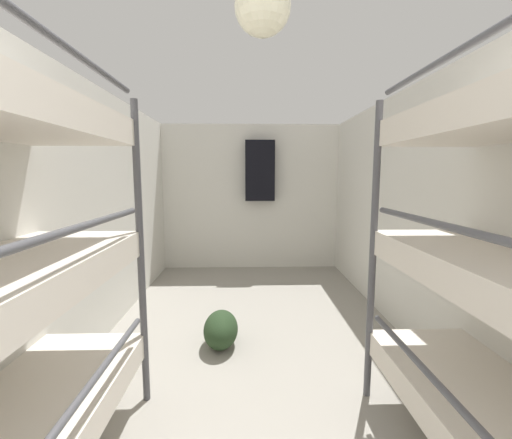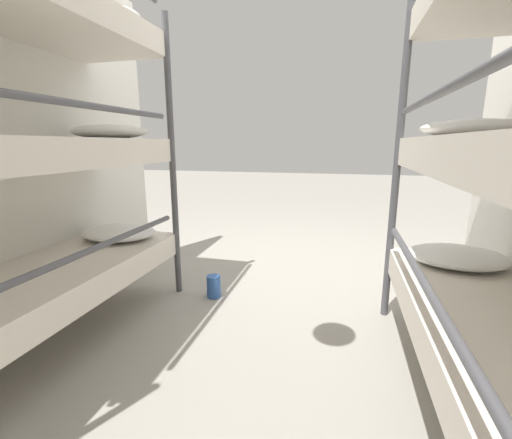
# 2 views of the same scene
# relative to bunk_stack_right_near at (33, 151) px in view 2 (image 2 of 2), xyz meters

# --- Properties ---
(ground_plane) EXTENTS (20.00, 20.00, 0.00)m
(ground_plane) POSITION_rel_bunk_stack_right_near_xyz_m (-1.03, -1.38, -1.05)
(ground_plane) COLOR gray
(bunk_stack_right_near) EXTENTS (0.64, 1.79, 1.93)m
(bunk_stack_right_near) POSITION_rel_bunk_stack_right_near_xyz_m (0.00, 0.00, 0.00)
(bunk_stack_right_near) COLOR #4C4C51
(bunk_stack_right_near) RESTS_ON ground_plane
(tin_can) EXTENTS (0.10, 0.10, 0.16)m
(tin_can) POSITION_rel_bunk_stack_right_near_xyz_m (-0.59, -0.78, -0.97)
(tin_can) COLOR #2D569E
(tin_can) RESTS_ON ground_plane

